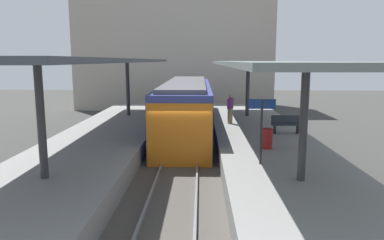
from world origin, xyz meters
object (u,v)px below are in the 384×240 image
object	(u,v)px
platform_sign	(262,117)
passenger_near_bench	(230,108)
litter_bin	(267,139)
platform_bench	(286,124)
commuter_train	(186,108)

from	to	relation	value
platform_sign	passenger_near_bench	xyz separation A→B (m)	(-0.40, 7.96, -0.77)
platform_sign	litter_bin	world-z (taller)	platform_sign
platform_bench	platform_sign	world-z (taller)	platform_sign
commuter_train	litter_bin	size ratio (longest dim) A/B	16.67
litter_bin	passenger_near_bench	world-z (taller)	passenger_near_bench
commuter_train	platform_sign	size ratio (longest dim) A/B	6.03
platform_bench	litter_bin	distance (m)	3.44
litter_bin	platform_sign	bearing A→B (deg)	-105.42
commuter_train	platform_bench	world-z (taller)	commuter_train
commuter_train	platform_sign	bearing A→B (deg)	-71.94
commuter_train	platform_bench	xyz separation A→B (m)	(4.97, -3.52, -0.26)
platform_bench	litter_bin	size ratio (longest dim) A/B	1.75
platform_bench	passenger_near_bench	xyz separation A→B (m)	(-2.49, 2.64, 0.39)
platform_sign	litter_bin	distance (m)	2.60
platform_bench	commuter_train	bearing A→B (deg)	144.67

